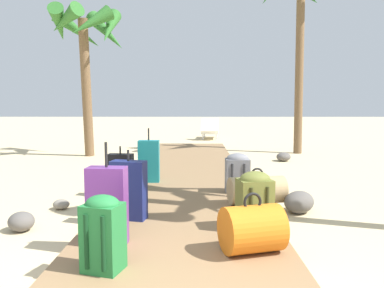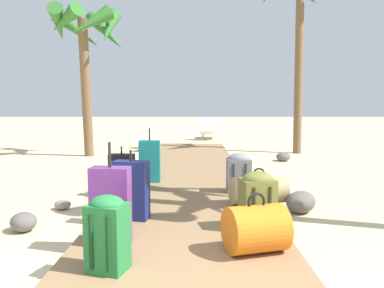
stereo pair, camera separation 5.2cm
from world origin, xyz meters
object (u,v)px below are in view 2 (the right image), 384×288
(suitcase_teal, at_px, (149,161))
(suitcase_purple, at_px, (110,206))
(backpack_olive, at_px, (257,199))
(duffel_bag_orange, at_px, (255,228))
(suitcase_navy, at_px, (131,190))
(palm_tree_far_right, at_px, (301,0))
(suitcase_black, at_px, (122,173))
(backpack_green, at_px, (107,231))
(backpack_grey, at_px, (238,172))
(palm_tree_far_left, at_px, (85,37))
(lounge_chair, at_px, (209,130))
(duffel_bag_tan, at_px, (258,190))

(suitcase_teal, xyz_separation_m, suitcase_purple, (-0.05, -2.71, 0.02))
(backpack_olive, distance_m, duffel_bag_orange, 0.60)
(suitcase_navy, bearing_deg, backpack_olive, -14.28)
(suitcase_teal, bearing_deg, suitcase_purple, -90.96)
(palm_tree_far_right, bearing_deg, suitcase_navy, -119.49)
(suitcase_black, xyz_separation_m, suitcase_purple, (0.27, -2.04, 0.08))
(backpack_olive, distance_m, suitcase_black, 2.29)
(backpack_green, height_order, duffel_bag_orange, backpack_green)
(suitcase_navy, bearing_deg, backpack_grey, 44.03)
(suitcase_navy, xyz_separation_m, palm_tree_far_left, (-1.89, 5.41, 2.50))
(suitcase_navy, distance_m, palm_tree_far_left, 6.25)
(duffel_bag_orange, relative_size, palm_tree_far_right, 0.12)
(backpack_green, relative_size, palm_tree_far_right, 0.12)
(backpack_grey, bearing_deg, suitcase_black, 178.98)
(backpack_olive, relative_size, suitcase_purple, 0.64)
(backpack_grey, xyz_separation_m, suitcase_purple, (-1.36, -2.01, 0.06))
(palm_tree_far_right, bearing_deg, backpack_olive, -108.39)
(backpack_green, xyz_separation_m, palm_tree_far_right, (3.38, 7.30, 3.52))
(suitcase_purple, bearing_deg, backpack_green, -80.84)
(duffel_bag_orange, relative_size, suitcase_navy, 0.77)
(backpack_green, height_order, backpack_grey, backpack_green)
(suitcase_navy, bearing_deg, suitcase_teal, 90.45)
(backpack_olive, bearing_deg, palm_tree_far_left, 119.06)
(lounge_chair, bearing_deg, palm_tree_far_left, -124.73)
(suitcase_black, bearing_deg, suitcase_purple, -82.35)
(duffel_bag_orange, distance_m, suitcase_purple, 1.26)
(backpack_olive, relative_size, palm_tree_far_right, 0.12)
(backpack_green, distance_m, suitcase_navy, 1.28)
(duffel_bag_orange, bearing_deg, backpack_green, -162.57)
(duffel_bag_orange, xyz_separation_m, suitcase_black, (-1.52, 2.20, 0.07))
(palm_tree_far_left, bearing_deg, duffel_bag_orange, -64.05)
(suitcase_navy, height_order, lounge_chair, suitcase_navy)
(suitcase_black, bearing_deg, backpack_green, -82.04)
(suitcase_teal, bearing_deg, duffel_bag_tan, -41.45)
(backpack_grey, xyz_separation_m, suitcase_black, (-1.64, 0.03, -0.02))
(suitcase_purple, xyz_separation_m, palm_tree_far_right, (3.46, 6.77, 3.48))
(backpack_olive, xyz_separation_m, lounge_chair, (-0.02, 10.31, -0.06))
(backpack_green, distance_m, suitcase_teal, 3.24)
(backpack_green, xyz_separation_m, suitcase_teal, (-0.04, 3.24, 0.03))
(duffel_bag_orange, distance_m, lounge_chair, 10.90)
(duffel_bag_tan, height_order, suitcase_purple, suitcase_purple)
(duffel_bag_tan, bearing_deg, suitcase_purple, -137.76)
(backpack_green, distance_m, palm_tree_far_right, 8.78)
(duffel_bag_orange, xyz_separation_m, suitcase_navy, (-1.18, 0.91, 0.12))
(suitcase_navy, relative_size, palm_tree_far_left, 0.20)
(duffel_bag_tan, bearing_deg, lounge_chair, 91.21)
(backpack_olive, distance_m, lounge_chair, 10.31)
(duffel_bag_tan, relative_size, palm_tree_far_left, 0.20)
(backpack_olive, bearing_deg, backpack_grey, 89.71)
(duffel_bag_tan, bearing_deg, backpack_grey, 105.80)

